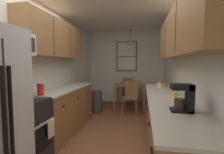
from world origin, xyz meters
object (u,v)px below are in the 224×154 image
microwave_over_range (10,43)px  dining_chair_near (131,95)px  dining_table (130,88)px  mug_spare (160,85)px  mug_by_coffeemaker (175,96)px  fruit_bowl (161,85)px  storage_canister (41,89)px  stove_range (21,133)px  dining_chair_far (129,89)px  table_serving_bowl (127,83)px  coffee_maker (185,97)px  trash_bin (96,102)px

microwave_over_range → dining_chair_near: size_ratio=0.65×
dining_table → mug_spare: mug_spare is taller
mug_by_coffeemaker → fruit_bowl: bearing=91.7°
storage_canister → fruit_bowl: storage_canister is taller
microwave_over_range → fruit_bowl: bearing=42.5°
stove_range → mug_by_coffeemaker: bearing=14.4°
dining_chair_far → mug_spare: bearing=-70.0°
microwave_over_range → dining_table: size_ratio=0.62×
fruit_bowl → table_serving_bowl: size_ratio=1.33×
mug_spare → dining_chair_far: bearing=110.0°
storage_canister → mug_by_coffeemaker: 2.06m
microwave_over_range → mug_by_coffeemaker: size_ratio=5.17×
coffee_maker → mug_by_coffeemaker: bearing=89.1°
dining_chair_far → fruit_bowl: size_ratio=3.96×
table_serving_bowl → mug_spare: bearing=-63.4°
trash_bin → mug_spare: size_ratio=5.72×
dining_chair_near → coffee_maker: bearing=-75.4°
coffee_maker → fruit_bowl: 2.04m
microwave_over_range → trash_bin: bearing=81.5°
dining_chair_far → storage_canister: bearing=-107.6°
dining_table → coffee_maker: bearing=-76.6°
dining_chair_near → mug_by_coffeemaker: size_ratio=7.98×
microwave_over_range → dining_table: microwave_over_range is taller
storage_canister → mug_spare: storage_canister is taller
dining_table → trash_bin: 1.20m
microwave_over_range → dining_chair_near: bearing=63.7°
mug_by_coffeemaker → mug_spare: size_ratio=1.05×
microwave_over_range → trash_bin: (0.41, 2.71, -1.36)m
coffee_maker → mug_spare: coffee_maker is taller
microwave_over_range → dining_chair_far: 4.38m
stove_range → fruit_bowl: size_ratio=4.84×
storage_canister → coffee_maker: 2.13m
dining_chair_near → dining_chair_far: same height
dining_table → mug_by_coffeemaker: size_ratio=8.30×
trash_bin → fruit_bowl: bearing=-24.2°
mug_spare → dining_chair_near: bearing=121.5°
trash_bin → mug_spare: bearing=-30.9°
stove_range → table_serving_bowl: bearing=72.1°
dining_chair_far → coffee_maker: 4.27m
trash_bin → table_serving_bowl: table_serving_bowl is taller
dining_chair_near → coffee_maker: (0.76, -2.92, 0.55)m
trash_bin → storage_canister: size_ratio=3.01×
storage_canister → mug_spare: bearing=32.0°
trash_bin → storage_canister: bearing=-97.7°
fruit_bowl → mug_spare: bearing=-101.1°
table_serving_bowl → storage_canister: bearing=-110.7°
mug_spare → fruit_bowl: bearing=78.9°
microwave_over_range → dining_chair_near: (1.40, 2.83, -1.17)m
fruit_bowl → table_serving_bowl: bearing=121.3°
trash_bin → microwave_over_range: bearing=-98.5°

